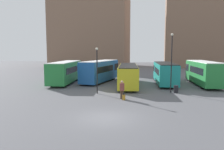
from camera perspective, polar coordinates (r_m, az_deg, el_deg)
ground_plane at (r=15.78m, az=-1.47°, el=-11.12°), size 160.00×160.00×0.00m
building_block_left at (r=72.23m, az=-5.55°, el=11.12°), size 23.87×14.25×21.82m
bus_0 at (r=33.25m, az=-11.99°, el=0.95°), size 3.96×10.59×3.18m
bus_1 at (r=33.67m, az=-3.03°, el=1.21°), size 3.90×10.13×3.27m
bus_2 at (r=30.14m, az=4.23°, el=0.21°), size 3.94×11.93×2.84m
bus_3 at (r=32.41m, az=13.62°, el=0.65°), size 3.39×10.13×3.05m
bus_4 at (r=33.20m, az=22.71°, el=0.72°), size 3.47×10.70×3.31m
traveler at (r=21.64m, az=2.62°, el=-3.41°), size 0.48×0.48×1.83m
suitcase at (r=21.33m, az=3.12°, el=-5.83°), size 0.26×0.34×0.72m
lamp_post_0 at (r=25.48m, az=15.29°, el=4.12°), size 0.28×0.28×6.69m
lamp_post_1 at (r=24.14m, az=-3.93°, el=2.26°), size 0.28×0.28×5.11m
trash_bin at (r=25.85m, az=16.37°, el=-3.56°), size 0.52×0.52×0.85m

